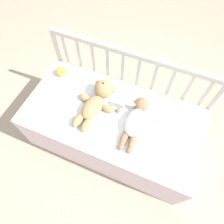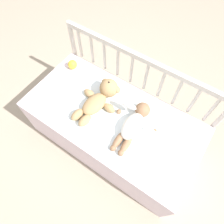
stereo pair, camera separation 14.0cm
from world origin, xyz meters
name	(u,v)px [view 2 (the right image)]	position (x,y,z in m)	size (l,w,h in m)	color
ground_plane	(112,139)	(0.00, 0.00, 0.00)	(12.00, 12.00, 0.00)	tan
crib_mattress	(112,129)	(0.00, 0.00, 0.22)	(1.32, 0.65, 0.44)	silver
crib_rail	(138,76)	(0.00, 0.35, 0.54)	(1.32, 0.04, 0.75)	beige
blanket	(113,118)	(0.02, -0.01, 0.44)	(0.86, 0.56, 0.01)	white
teddy_bear	(100,98)	(-0.14, 0.05, 0.49)	(0.30, 0.43, 0.14)	tan
baby	(134,123)	(0.17, 0.01, 0.49)	(0.34, 0.42, 0.11)	white
toy_ball	(73,65)	(-0.53, 0.20, 0.48)	(0.08, 0.08, 0.08)	yellow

